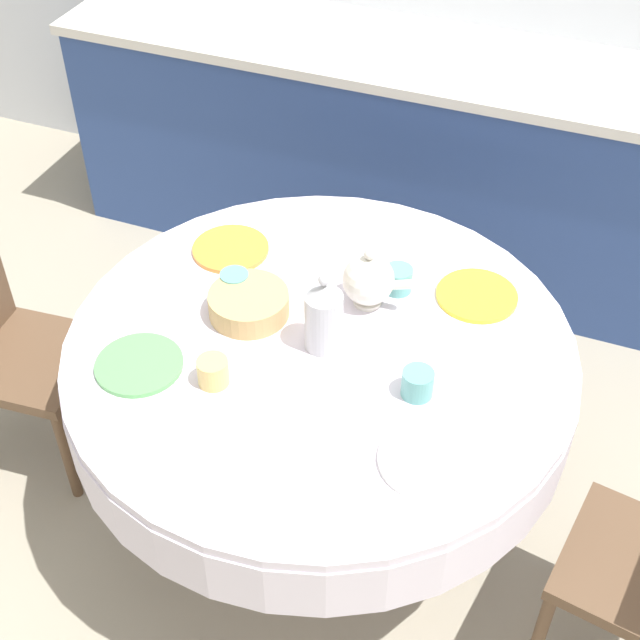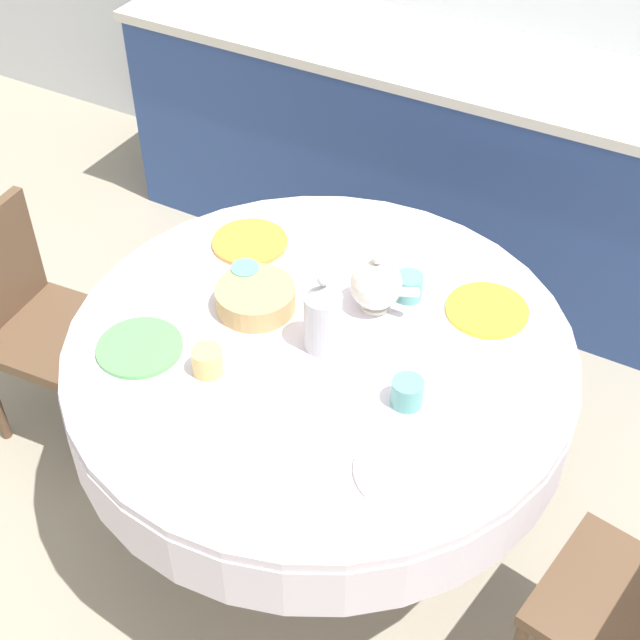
{
  "view_description": "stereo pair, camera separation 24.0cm",
  "coord_description": "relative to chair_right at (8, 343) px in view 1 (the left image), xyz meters",
  "views": [
    {
      "loc": [
        0.65,
        -1.66,
        2.46
      ],
      "look_at": [
        0.0,
        0.0,
        0.84
      ],
      "focal_mm": 50.0,
      "sensor_mm": 36.0,
      "label": 1
    },
    {
      "loc": [
        0.87,
        -1.56,
        2.46
      ],
      "look_at": [
        0.0,
        0.0,
        0.84
      ],
      "focal_mm": 50.0,
      "sensor_mm": 36.0,
      "label": 2
    }
  ],
  "objects": [
    {
      "name": "ground_plane",
      "position": [
        1.05,
        0.09,
        -0.47
      ],
      "size": [
        12.0,
        12.0,
        0.0
      ],
      "primitive_type": "plane",
      "color": "#9E937F"
    },
    {
      "name": "kitchen_counter",
      "position": [
        1.05,
        1.56,
        -0.0
      ],
      "size": [
        3.24,
        0.64,
        0.94
      ],
      "color": "#2D4784",
      "rests_on": "ground_plane"
    },
    {
      "name": "bread_basket",
      "position": [
        0.82,
        0.13,
        0.33
      ],
      "size": [
        0.23,
        0.23,
        0.07
      ],
      "primitive_type": "cylinder",
      "color": "tan",
      "rests_on": "dining_table"
    },
    {
      "name": "plate_near_left",
      "position": [
        0.63,
        -0.18,
        0.3
      ],
      "size": [
        0.24,
        0.24,
        0.01
      ],
      "primitive_type": "cylinder",
      "color": "#5BA85B",
      "rests_on": "dining_table"
    },
    {
      "name": "cup_near_left",
      "position": [
        0.84,
        -0.15,
        0.33
      ],
      "size": [
        0.08,
        0.08,
        0.08
      ],
      "primitive_type": "cylinder",
      "color": "#DBB766",
      "rests_on": "dining_table"
    },
    {
      "name": "cup_near_right",
      "position": [
        1.35,
        0.0,
        0.33
      ],
      "size": [
        0.08,
        0.08,
        0.08
      ],
      "primitive_type": "cylinder",
      "color": "#5BA39E",
      "rests_on": "dining_table"
    },
    {
      "name": "chair_right",
      "position": [
        0.0,
        0.0,
        0.0
      ],
      "size": [
        0.43,
        0.43,
        0.84
      ],
      "rotation": [
        0.0,
        0.0,
        -1.48
      ],
      "color": "brown",
      "rests_on": "ground_plane"
    },
    {
      "name": "plate_near_right",
      "position": [
        1.44,
        -0.21,
        0.3
      ],
      "size": [
        0.24,
        0.24,
        0.01
      ],
      "primitive_type": "cylinder",
      "color": "white",
      "rests_on": "dining_table"
    },
    {
      "name": "cup_far_right",
      "position": [
        1.18,
        0.38,
        0.33
      ],
      "size": [
        0.08,
        0.08,
        0.08
      ],
      "primitive_type": "cylinder",
      "color": "#5BA39E",
      "rests_on": "dining_table"
    },
    {
      "name": "coffee_carafe",
      "position": [
        1.06,
        0.08,
        0.4
      ],
      "size": [
        0.1,
        0.1,
        0.25
      ],
      "color": "#B2B2B7",
      "rests_on": "dining_table"
    },
    {
      "name": "teapot",
      "position": [
        1.12,
        0.3,
        0.38
      ],
      "size": [
        0.21,
        0.15,
        0.19
      ],
      "color": "silver",
      "rests_on": "dining_table"
    },
    {
      "name": "dining_table",
      "position": [
        1.05,
        0.09,
        0.17
      ],
      "size": [
        1.43,
        1.43,
        0.76
      ],
      "color": "brown",
      "rests_on": "ground_plane"
    },
    {
      "name": "cup_far_left",
      "position": [
        0.74,
        0.19,
        0.33
      ],
      "size": [
        0.08,
        0.08,
        0.08
      ],
      "primitive_type": "cylinder",
      "color": "#5BA39E",
      "rests_on": "dining_table"
    },
    {
      "name": "plate_far_right",
      "position": [
        1.41,
        0.43,
        0.3
      ],
      "size": [
        0.24,
        0.24,
        0.01
      ],
      "primitive_type": "cylinder",
      "color": "yellow",
      "rests_on": "dining_table"
    },
    {
      "name": "plate_far_left",
      "position": [
        0.64,
        0.37,
        0.3
      ],
      "size": [
        0.24,
        0.24,
        0.01
      ],
      "primitive_type": "cylinder",
      "color": "orange",
      "rests_on": "dining_table"
    }
  ]
}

